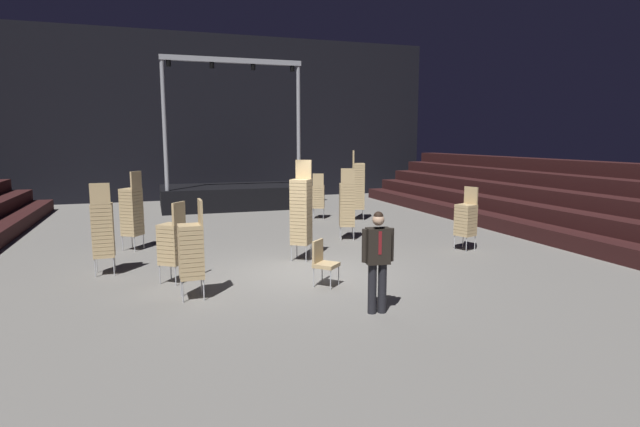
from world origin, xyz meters
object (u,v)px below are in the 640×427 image
object	(u,v)px
chair_stack_aisle_left	(466,219)
chair_stack_mid_right	(347,204)
chair_stack_mid_left	(132,211)
loose_chair_near_man	(323,260)
chair_stack_front_left	(103,229)
chair_stack_rear_right	(191,250)
chair_stack_rear_left	(172,242)
chair_stack_front_right	(301,211)
chair_stack_mid_centre	(358,185)
chair_stack_rear_centre	(318,196)
man_with_tie	(378,256)
stage_riser	(231,194)

from	to	relation	value
chair_stack_aisle_left	chair_stack_mid_right	bearing A→B (deg)	25.74
chair_stack_mid_left	loose_chair_near_man	bearing A→B (deg)	-105.11
chair_stack_front_left	chair_stack_rear_right	bearing A→B (deg)	-55.13
chair_stack_front_left	chair_stack_aisle_left	size ratio (longest dim) A/B	1.20
chair_stack_mid_right	chair_stack_rear_left	size ratio (longest dim) A/B	1.25
chair_stack_front_right	chair_stack_mid_centre	size ratio (longest dim) A/B	0.97
chair_stack_aisle_left	chair_stack_rear_left	bearing A→B (deg)	75.45
chair_stack_mid_centre	loose_chair_near_man	size ratio (longest dim) A/B	2.71
chair_stack_front_right	loose_chair_near_man	xyz separation A→B (m)	(-0.21, -2.29, -0.70)
chair_stack_mid_centre	loose_chair_near_man	distance (m)	8.67
chair_stack_front_right	chair_stack_rear_left	xyz separation A→B (m)	(-3.11, -1.09, -0.38)
chair_stack_front_left	chair_stack_rear_left	xyz separation A→B (m)	(1.42, -1.16, -0.17)
chair_stack_mid_right	chair_stack_mid_centre	size ratio (longest dim) A/B	0.83
chair_stack_front_left	loose_chair_near_man	world-z (taller)	chair_stack_front_left
chair_stack_mid_centre	chair_stack_rear_right	distance (m)	10.13
chair_stack_front_left	chair_stack_front_right	size ratio (longest dim) A/B	0.83
chair_stack_mid_right	loose_chair_near_man	distance (m)	4.92
chair_stack_front_right	loose_chair_near_man	bearing A→B (deg)	120.93
chair_stack_rear_left	chair_stack_rear_centre	xyz separation A→B (m)	(5.57, 7.20, 0.00)
man_with_tie	chair_stack_mid_right	distance (m)	6.49
chair_stack_front_right	chair_stack_mid_left	distance (m)	4.74
chair_stack_front_right	stage_riser	bearing A→B (deg)	-52.78
chair_stack_front_left	chair_stack_mid_centre	distance (m)	9.85
chair_stack_mid_centre	chair_stack_aisle_left	size ratio (longest dim) A/B	1.50
chair_stack_mid_centre	chair_stack_rear_left	bearing A→B (deg)	-27.76
chair_stack_rear_centre	loose_chair_near_man	size ratio (longest dim) A/B	1.81
chair_stack_rear_right	loose_chair_near_man	xyz separation A→B (m)	(2.60, 0.03, -0.41)
chair_stack_rear_right	chair_stack_rear_centre	xyz separation A→B (m)	(5.27, 8.43, -0.08)
stage_riser	chair_stack_front_right	xyz separation A→B (m)	(0.20, -10.28, 0.65)
stage_riser	chair_stack_rear_left	bearing A→B (deg)	-104.37
man_with_tie	loose_chair_near_man	size ratio (longest dim) A/B	1.88
chair_stack_rear_right	chair_stack_rear_left	bearing A→B (deg)	12.48
chair_stack_mid_left	chair_stack_mid_centre	bearing A→B (deg)	-33.20
chair_stack_front_right	chair_stack_rear_left	distance (m)	3.32
chair_stack_mid_left	chair_stack_rear_centre	world-z (taller)	chair_stack_mid_left
chair_stack_mid_right	chair_stack_aisle_left	size ratio (longest dim) A/B	1.25
chair_stack_front_left	chair_stack_mid_left	bearing A→B (deg)	77.25
chair_stack_mid_right	chair_stack_aisle_left	bearing A→B (deg)	-27.58
chair_stack_mid_centre	loose_chair_near_man	xyz separation A→B (m)	(-3.97, -7.67, -0.75)
chair_stack_front_right	chair_stack_rear_centre	size ratio (longest dim) A/B	1.45
chair_stack_rear_right	chair_stack_front_right	bearing A→B (deg)	-51.62
chair_stack_front_left	chair_stack_rear_right	distance (m)	2.94
chair_stack_front_right	chair_stack_rear_right	xyz separation A→B (m)	(-2.81, -2.32, -0.29)
chair_stack_mid_centre	chair_stack_rear_left	xyz separation A→B (m)	(-6.87, -6.47, -0.42)
chair_stack_mid_right	chair_stack_rear_centre	distance (m)	4.08
chair_stack_rear_left	chair_stack_rear_right	bearing A→B (deg)	-129.09
chair_stack_rear_right	chair_stack_rear_centre	world-z (taller)	chair_stack_rear_right
man_with_tie	chair_stack_front_left	xyz separation A→B (m)	(-4.67, 4.21, 0.02)
chair_stack_rear_centre	chair_stack_front_right	bearing A→B (deg)	-90.45
chair_stack_aisle_left	chair_stack_rear_centre	bearing A→B (deg)	-2.57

